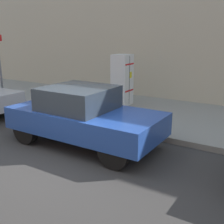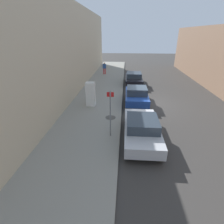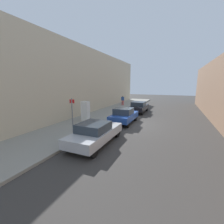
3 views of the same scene
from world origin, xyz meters
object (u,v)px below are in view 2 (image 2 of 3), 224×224
(discarded_refrigerator, at_px, (91,94))
(parked_hatchback_blue, at_px, (136,95))
(street_sign_post, at_px, (110,112))
(pedestrian_walking_far, at_px, (104,68))
(parked_sedan_silver, at_px, (142,128))
(parked_sedan_dark, at_px, (134,78))

(discarded_refrigerator, relative_size, parked_hatchback_blue, 0.48)
(street_sign_post, xyz_separation_m, parked_hatchback_blue, (1.70, 5.37, -0.87))
(pedestrian_walking_far, relative_size, parked_sedan_silver, 0.36)
(street_sign_post, height_order, parked_sedan_silver, street_sign_post)
(pedestrian_walking_far, bearing_deg, street_sign_post, -116.56)
(parked_sedan_silver, height_order, parked_sedan_dark, parked_sedan_dark)
(street_sign_post, distance_m, parked_sedan_dark, 11.42)
(parked_sedan_dark, bearing_deg, parked_sedan_silver, -90.00)
(pedestrian_walking_far, height_order, parked_hatchback_blue, pedestrian_walking_far)
(pedestrian_walking_far, bearing_deg, parked_sedan_dark, -85.16)
(parked_sedan_dark, bearing_deg, discarded_refrigerator, -117.66)
(discarded_refrigerator, height_order, parked_sedan_silver, discarded_refrigerator)
(street_sign_post, relative_size, parked_sedan_silver, 0.59)
(discarded_refrigerator, distance_m, street_sign_post, 4.81)
(parked_sedan_silver, distance_m, parked_hatchback_blue, 5.41)
(street_sign_post, bearing_deg, parked_sedan_silver, -1.35)
(pedestrian_walking_far, distance_m, parked_hatchback_blue, 11.33)
(discarded_refrigerator, xyz_separation_m, pedestrian_walking_far, (-0.28, 11.63, -0.03))
(discarded_refrigerator, xyz_separation_m, parked_sedan_silver, (3.60, -4.43, -0.37))
(pedestrian_walking_far, height_order, parked_sedan_silver, pedestrian_walking_far)
(pedestrian_walking_far, relative_size, parked_hatchback_blue, 0.41)
(discarded_refrigerator, relative_size, parked_sedan_dark, 0.42)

